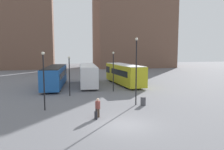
# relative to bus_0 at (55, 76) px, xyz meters

# --- Properties ---
(ground_plane) EXTENTS (160.00, 160.00, 0.00)m
(ground_plane) POSITION_rel_bus_0_xyz_m (5.38, -18.62, -1.69)
(ground_plane) COLOR slate
(building_block_left) EXTENTS (17.48, 12.39, 32.78)m
(building_block_left) POSITION_rel_bus_0_xyz_m (-10.10, 38.01, 14.70)
(building_block_left) COLOR brown
(building_block_left) RESTS_ON ground_plane
(building_block_right) EXTENTS (24.84, 16.91, 30.24)m
(building_block_right) POSITION_rel_bus_0_xyz_m (24.54, 38.01, 13.43)
(building_block_right) COLOR brown
(building_block_right) RESTS_ON ground_plane
(bus_0) EXTENTS (3.66, 12.09, 3.10)m
(bus_0) POSITION_rel_bus_0_xyz_m (0.00, 0.00, 0.00)
(bus_0) COLOR #1E56A3
(bus_0) RESTS_ON ground_plane
(bus_1) EXTENTS (3.21, 10.39, 3.23)m
(bus_1) POSITION_rel_bus_0_xyz_m (4.98, 0.23, 0.06)
(bus_1) COLOR silver
(bus_1) RESTS_ON ground_plane
(bus_2) EXTENTS (3.61, 11.70, 3.25)m
(bus_2) POSITION_rel_bus_0_xyz_m (10.77, 0.11, 0.08)
(bus_2) COLOR gold
(bus_2) RESTS_ON ground_plane
(traveler) EXTENTS (0.43, 0.43, 1.59)m
(traveler) POSITION_rel_bus_0_xyz_m (3.83, -16.40, -0.75)
(traveler) COLOR #4C3828
(traveler) RESTS_ON ground_plane
(suitcase) EXTENTS (0.20, 0.31, 0.89)m
(suitcase) POSITION_rel_bus_0_xyz_m (3.59, -16.86, -1.38)
(suitcase) COLOR black
(suitcase) RESTS_ON ground_plane
(lamp_post_0) EXTENTS (0.28, 0.28, 5.29)m
(lamp_post_0) POSITION_rel_bus_0_xyz_m (7.68, -5.53, 1.45)
(lamp_post_0) COLOR black
(lamp_post_0) RESTS_ON ground_plane
(lamp_post_1) EXTENTS (0.28, 0.28, 4.76)m
(lamp_post_1) POSITION_rel_bus_0_xyz_m (1.90, -7.21, 1.17)
(lamp_post_1) COLOR black
(lamp_post_1) RESTS_ON ground_plane
(lamp_post_2) EXTENTS (0.28, 0.28, 5.34)m
(lamp_post_2) POSITION_rel_bus_0_xyz_m (-0.56, -13.22, 1.47)
(lamp_post_2) COLOR black
(lamp_post_2) RESTS_ON ground_plane
(lamp_post_3) EXTENTS (0.28, 0.28, 6.69)m
(lamp_post_3) POSITION_rel_bus_0_xyz_m (8.22, -13.15, 2.18)
(lamp_post_3) COLOR black
(lamp_post_3) RESTS_ON ground_plane
(trash_bin) EXTENTS (0.52, 0.52, 0.85)m
(trash_bin) POSITION_rel_bus_0_xyz_m (8.87, -13.49, -1.27)
(trash_bin) COLOR #47474C
(trash_bin) RESTS_ON ground_plane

